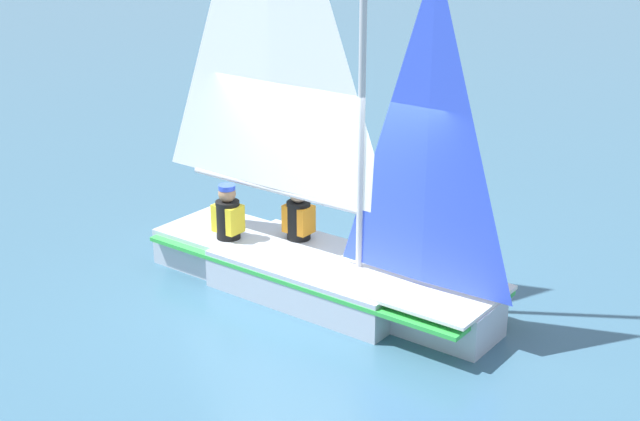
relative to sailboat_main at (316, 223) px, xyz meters
The scene contains 4 objects.
ground_plane 0.90m from the sailboat_main, 128.07° to the right, with size 260.00×260.00×0.00m, color #38607A.
sailboat_main is the anchor object (origin of this frame).
sailor_helm 0.67m from the sailboat_main, 19.76° to the left, with size 0.42×0.43×1.16m.
sailor_crew 1.28m from the sailboat_main, 60.66° to the left, with size 0.42×0.43×1.16m.
Camera 1 is at (-9.73, 0.18, 4.70)m, focal length 50.00 mm.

